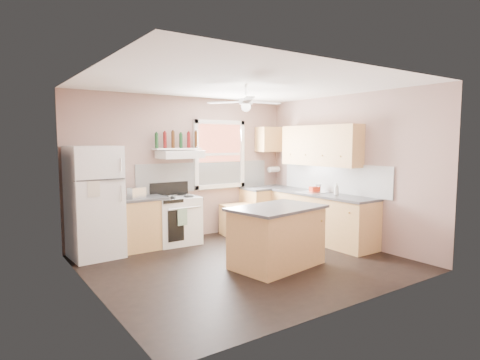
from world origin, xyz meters
TOP-DOWN VIEW (x-y plane):
  - floor at (0.00, 0.00)m, footprint 4.50×4.50m
  - ceiling at (0.00, 0.00)m, footprint 4.50×4.50m
  - wall_back at (0.00, 2.02)m, footprint 4.50×0.05m
  - wall_right at (2.27, 0.00)m, footprint 0.05×4.00m
  - wall_left at (-2.27, 0.00)m, footprint 0.05×4.00m
  - backsplash_back at (0.45, 1.99)m, footprint 2.90×0.03m
  - backsplash_right at (2.23, 0.30)m, footprint 0.03×2.60m
  - window_view at (0.75, 1.98)m, footprint 1.00×0.02m
  - window_frame at (0.75, 1.96)m, footprint 1.16×0.07m
  - refrigerator at (-1.81, 1.64)m, footprint 0.80×0.78m
  - base_cabinet_left at (-1.06, 1.70)m, footprint 0.90×0.60m
  - counter_left at (-1.06, 1.70)m, footprint 0.92×0.62m
  - toaster at (-1.10, 1.66)m, footprint 0.31×0.23m
  - stove at (-0.36, 1.68)m, footprint 0.80×0.68m
  - range_hood at (-0.23, 1.75)m, footprint 0.78×0.50m
  - bottle_shelf at (-0.23, 1.87)m, footprint 0.90×0.26m
  - cart at (0.95, 1.65)m, footprint 0.66×0.49m
  - base_cabinet_corner at (1.75, 1.70)m, footprint 1.00×0.60m
  - base_cabinet_right at (1.95, 0.30)m, footprint 0.60×2.20m
  - counter_corner at (1.75, 1.70)m, footprint 1.02×0.62m
  - counter_right at (1.94, 0.30)m, footprint 0.62×2.22m
  - sink at (1.94, 0.50)m, footprint 0.55×0.45m
  - faucet at (2.10, 0.50)m, footprint 0.03×0.03m
  - upper_cabinet_right at (2.08, 0.50)m, footprint 0.33×1.80m
  - upper_cabinet_corner at (1.95, 1.83)m, footprint 0.60×0.33m
  - paper_towel at (2.07, 1.86)m, footprint 0.26×0.12m
  - island at (0.29, -0.39)m, footprint 1.42×1.03m
  - island_top at (0.29, -0.39)m, footprint 1.51×1.11m
  - ceiling_fan_hub at (0.00, 0.00)m, footprint 0.20×0.20m
  - soap_bottle at (1.96, -0.04)m, footprint 0.11×0.12m
  - red_caddy at (1.99, 0.53)m, footprint 0.20×0.15m
  - wine_bottles at (-0.22, 1.87)m, footprint 0.86×0.06m

SIDE VIEW (x-z plane):
  - floor at x=0.00m, z-range 0.00..0.00m
  - cart at x=0.95m, z-range 0.00..0.60m
  - base_cabinet_left at x=-1.06m, z-range 0.00..0.86m
  - stove at x=-0.36m, z-range 0.00..0.86m
  - base_cabinet_corner at x=1.75m, z-range 0.00..0.86m
  - base_cabinet_right at x=1.95m, z-range 0.00..0.86m
  - island at x=0.29m, z-range 0.00..0.86m
  - counter_left at x=-1.06m, z-range 0.86..0.90m
  - counter_corner at x=1.75m, z-range 0.86..0.90m
  - counter_right at x=1.94m, z-range 0.86..0.90m
  - island_top at x=0.29m, z-range 0.86..0.90m
  - refrigerator at x=-1.81m, z-range 0.00..1.79m
  - sink at x=1.94m, z-range 0.88..0.91m
  - red_caddy at x=1.99m, z-range 0.90..1.00m
  - faucet at x=2.10m, z-range 0.90..1.04m
  - toaster at x=-1.10m, z-range 0.90..1.08m
  - soap_bottle at x=1.96m, z-range 0.90..1.13m
  - backsplash_back at x=0.45m, z-range 0.90..1.45m
  - backsplash_right at x=2.23m, z-range 0.90..1.45m
  - paper_towel at x=2.07m, z-range 1.19..1.31m
  - wall_back at x=0.00m, z-range 0.00..2.70m
  - wall_right at x=2.27m, z-range 0.00..2.70m
  - wall_left at x=-2.27m, z-range 0.00..2.70m
  - window_view at x=0.75m, z-range 1.00..2.20m
  - window_frame at x=0.75m, z-range 0.92..2.28m
  - range_hood at x=-0.23m, z-range 1.55..1.69m
  - bottle_shelf at x=-0.23m, z-range 1.71..1.73m
  - upper_cabinet_right at x=2.08m, z-range 1.40..2.16m
  - wine_bottles at x=-0.22m, z-range 1.73..2.04m
  - upper_cabinet_corner at x=1.95m, z-range 1.64..2.16m
  - ceiling_fan_hub at x=0.00m, z-range 2.41..2.49m
  - ceiling at x=0.00m, z-range 2.70..2.70m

